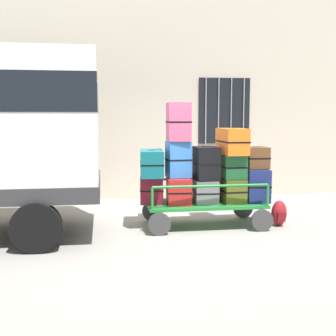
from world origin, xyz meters
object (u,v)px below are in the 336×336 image
(suitcase_center_middle, at_px, (206,163))
(suitcase_right_middle, at_px, (256,158))
(suitcase_midleft_bottom, at_px, (178,190))
(suitcase_right_bottom, at_px, (256,185))
(suitcase_midleft_top, at_px, (178,122))
(suitcase_left_middle, at_px, (152,163))
(suitcase_midright_bottom, at_px, (231,190))
(suitcase_left_bottom, at_px, (152,190))
(suitcase_center_bottom, at_px, (205,191))
(suitcase_midright_middle, at_px, (231,166))
(backpack, at_px, (279,213))
(luggage_cart, at_px, (205,207))
(suitcase_midright_top, at_px, (232,141))
(suitcase_midleft_middle, at_px, (178,159))

(suitcase_center_middle, distance_m, suitcase_right_middle, 0.92)
(suitcase_midleft_bottom, distance_m, suitcase_right_bottom, 1.37)
(suitcase_midleft_top, bearing_deg, suitcase_left_middle, -175.17)
(suitcase_midright_bottom, bearing_deg, suitcase_left_bottom, -179.82)
(suitcase_left_middle, bearing_deg, suitcase_midleft_bottom, 5.05)
(suitcase_center_bottom, height_order, suitcase_midright_bottom, suitcase_midright_bottom)
(suitcase_left_middle, distance_m, suitcase_midright_middle, 1.37)
(suitcase_center_bottom, distance_m, backpack, 1.34)
(suitcase_center_middle, relative_size, suitcase_midright_bottom, 0.86)
(luggage_cart, relative_size, suitcase_center_middle, 3.65)
(suitcase_center_bottom, bearing_deg, suitcase_right_middle, 3.24)
(suitcase_left_middle, xyz_separation_m, suitcase_midright_middle, (1.37, 0.03, -0.07))
(suitcase_center_bottom, height_order, suitcase_center_middle, suitcase_center_middle)
(suitcase_left_middle, relative_size, suitcase_midright_top, 1.01)
(suitcase_midleft_bottom, distance_m, suitcase_midright_middle, 1.00)
(suitcase_right_middle, height_order, backpack, suitcase_right_middle)
(suitcase_right_middle, xyz_separation_m, backpack, (0.35, -0.22, -0.95))
(suitcase_midleft_middle, bearing_deg, suitcase_right_middle, 0.29)
(suitcase_left_bottom, relative_size, suitcase_midright_bottom, 0.73)
(suitcase_midleft_bottom, relative_size, suitcase_midleft_top, 1.07)
(suitcase_center_bottom, xyz_separation_m, suitcase_midright_middle, (0.46, 0.03, 0.42))
(suitcase_midright_top, xyz_separation_m, backpack, (0.81, -0.16, -1.23))
(suitcase_midright_top, relative_size, backpack, 1.74)
(suitcase_midleft_top, relative_size, suitcase_right_bottom, 0.97)
(suitcase_center_bottom, xyz_separation_m, suitcase_center_middle, (0.00, -0.02, 0.48))
(suitcase_midleft_bottom, bearing_deg, suitcase_midright_bottom, -0.80)
(suitcase_midleft_middle, height_order, suitcase_midright_top, suitcase_midright_top)
(suitcase_midleft_middle, height_order, suitcase_center_middle, suitcase_midleft_middle)
(suitcase_left_bottom, xyz_separation_m, suitcase_right_middle, (1.83, 0.03, 0.52))
(suitcase_midright_bottom, relative_size, suitcase_right_middle, 1.68)
(suitcase_center_bottom, distance_m, suitcase_midright_middle, 0.62)
(suitcase_center_middle, xyz_separation_m, suitcase_midright_middle, (0.46, 0.05, -0.06))
(luggage_cart, height_order, backpack, backpack)
(suitcase_left_bottom, height_order, suitcase_center_bottom, suitcase_left_bottom)
(suitcase_left_middle, height_order, suitcase_midright_top, suitcase_midright_top)
(suitcase_midleft_top, distance_m, suitcase_right_bottom, 1.75)
(suitcase_midleft_middle, bearing_deg, suitcase_left_bottom, -177.34)
(suitcase_midright_middle, distance_m, backpack, 1.16)
(suitcase_midright_top, bearing_deg, luggage_cart, 176.11)
(suitcase_center_middle, bearing_deg, backpack, -6.68)
(backpack, bearing_deg, suitcase_right_middle, 148.46)
(suitcase_midleft_bottom, xyz_separation_m, suitcase_right_middle, (1.37, 0.01, 0.53))
(suitcase_left_bottom, distance_m, backpack, 2.23)
(suitcase_left_bottom, xyz_separation_m, suitcase_center_middle, (0.91, -0.04, 0.44))
(luggage_cart, relative_size, suitcase_midleft_middle, 3.38)
(luggage_cart, distance_m, suitcase_midleft_middle, 0.94)
(suitcase_right_middle, bearing_deg, suitcase_center_middle, -175.71)
(suitcase_midleft_middle, bearing_deg, suitcase_midleft_bottom, -90.00)
(luggage_cart, bearing_deg, suitcase_right_bottom, 1.36)
(suitcase_left_bottom, height_order, suitcase_center_middle, suitcase_center_middle)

